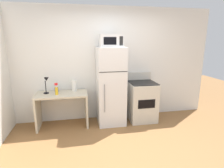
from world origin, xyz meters
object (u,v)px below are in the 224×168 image
spray_bottle (57,90)px  refrigerator (111,86)px  coffee_mug (57,90)px  paper_towel_roll (74,86)px  microwave (111,41)px  desk (62,104)px  desk_lamp (46,83)px  oven_range (142,101)px

spray_bottle → refrigerator: (1.16, 0.05, 0.01)m
coffee_mug → paper_towel_roll: size_ratio=0.40×
paper_towel_roll → refrigerator: refrigerator is taller
microwave → desk: bearing=177.6°
desk_lamp → desk: bearing=-7.2°
paper_towel_roll → oven_range: bearing=-6.2°
desk → microwave: microwave is taller
desk → microwave: bearing=-2.4°
desk_lamp → microwave: 1.62m
paper_towel_roll → microwave: bearing=-13.6°
desk → paper_towel_roll: (0.27, 0.15, 0.35)m
desk_lamp → spray_bottle: size_ratio=1.42×
desk → spray_bottle: bearing=-140.0°
refrigerator → microwave: size_ratio=3.73×
desk → coffee_mug: (-0.12, 0.15, 0.28)m
refrigerator → oven_range: (0.74, 0.01, -0.39)m
oven_range → spray_bottle: bearing=-178.2°
paper_towel_roll → oven_range: 1.61m
desk_lamp → coffee_mug: (0.18, 0.11, -0.19)m
coffee_mug → microwave: bearing=-9.1°
paper_towel_roll → refrigerator: (0.80, -0.17, -0.01)m
spray_bottle → microwave: (1.16, 0.03, 1.00)m
microwave → oven_range: bearing=2.1°
desk_lamp → paper_towel_roll: desk_lamp is taller
desk_lamp → oven_range: 2.18m
coffee_mug → oven_range: oven_range is taller
desk_lamp → paper_towel_roll: (0.57, 0.11, -0.12)m
oven_range → microwave: bearing=-177.9°
coffee_mug → oven_range: (1.93, -0.16, -0.33)m
desk_lamp → oven_range: (2.12, -0.06, -0.52)m
refrigerator → paper_towel_roll: bearing=167.8°
paper_towel_roll → refrigerator: bearing=-12.2°
spray_bottle → microwave: bearing=1.6°
desk → oven_range: 1.82m
desk → refrigerator: refrigerator is taller
coffee_mug → oven_range: size_ratio=0.09×
microwave → paper_towel_roll: bearing=166.4°
desk → coffee_mug: bearing=128.5°
desk_lamp → coffee_mug: size_ratio=3.72×
refrigerator → spray_bottle: bearing=-177.4°
desk → spray_bottle: size_ratio=4.31×
coffee_mug → refrigerator: bearing=-8.1°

